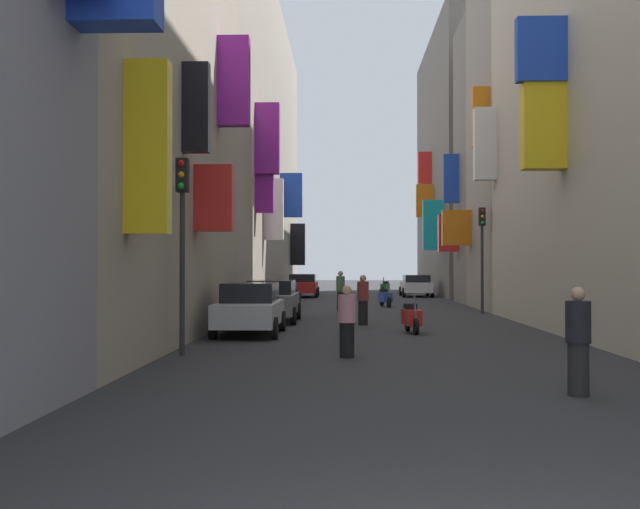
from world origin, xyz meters
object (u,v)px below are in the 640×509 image
object	(u,v)px
pedestrian_mid_street	(363,300)
traffic_light_far_corner	(182,221)
scooter_red	(411,317)
scooter_orange	(360,288)
scooter_blue	(385,297)
pedestrian_near_left	(347,322)
pedestrian_near_right	(340,291)
scooter_black	(293,298)
traffic_light_near_corner	(482,242)
scooter_green	(385,287)
parked_car_red	(303,285)
pedestrian_crossing	(578,342)
parked_car_silver	(250,308)
parked_car_white	(416,285)
parked_car_grey	(271,300)
scooter_white	(407,287)

from	to	relation	value
pedestrian_mid_street	traffic_light_far_corner	distance (m)	9.95
scooter_red	scooter_orange	world-z (taller)	same
scooter_blue	pedestrian_near_left	distance (m)	20.66
scooter_red	pedestrian_near_right	size ratio (longest dim) A/B	1.04
pedestrian_near_right	scooter_black	bearing A→B (deg)	131.28
pedestrian_near_left	traffic_light_near_corner	xyz separation A→B (m)	(5.63, 15.46, 2.20)
traffic_light_near_corner	traffic_light_far_corner	size ratio (longest dim) A/B	1.00
scooter_green	scooter_orange	distance (m)	2.63
parked_car_red	pedestrian_mid_street	world-z (taller)	pedestrian_mid_street
scooter_red	traffic_light_near_corner	distance (m)	10.36
scooter_green	scooter_orange	xyz separation A→B (m)	(-1.78, -1.93, 0.00)
scooter_green	pedestrian_crossing	xyz separation A→B (m)	(0.67, -43.08, 0.36)
parked_car_silver	pedestrian_crossing	size ratio (longest dim) A/B	2.44
scooter_red	traffic_light_near_corner	bearing A→B (deg)	68.31
scooter_blue	traffic_light_near_corner	distance (m)	6.81
scooter_black	scooter_blue	bearing A→B (deg)	11.06
pedestrian_near_left	pedestrian_near_right	distance (m)	17.17
pedestrian_crossing	traffic_light_near_corner	xyz separation A→B (m)	(2.13, 20.23, 2.14)
scooter_orange	pedestrian_near_left	bearing A→B (deg)	-91.64
parked_car_white	pedestrian_near_left	bearing A→B (deg)	-97.84
parked_car_white	scooter_green	distance (m)	5.96
parked_car_red	parked_car_white	bearing A→B (deg)	5.21
scooter_blue	scooter_green	world-z (taller)	same
parked_car_red	scooter_red	xyz separation A→B (m)	(4.59, -25.83, -0.30)
pedestrian_crossing	parked_car_grey	bearing A→B (deg)	111.85
parked_car_grey	pedestrian_near_left	xyz separation A→B (m)	(2.62, -10.49, -0.00)
scooter_red	pedestrian_crossing	bearing A→B (deg)	-81.71
scooter_black	pedestrian_mid_street	world-z (taller)	pedestrian_mid_street
parked_car_grey	scooter_green	distance (m)	28.35
scooter_red	scooter_orange	distance (m)	30.28
parked_car_red	scooter_orange	distance (m)	5.80
parked_car_silver	scooter_white	size ratio (longest dim) A/B	2.26
scooter_black	traffic_light_far_corner	bearing A→B (deg)	-93.47
pedestrian_near_left	scooter_blue	bearing A→B (deg)	84.72
pedestrian_mid_street	traffic_light_near_corner	xyz separation A→B (m)	(5.06, 6.35, 2.14)
parked_car_white	scooter_red	bearing A→B (deg)	-95.56
pedestrian_mid_street	parked_car_silver	bearing A→B (deg)	-131.85
parked_car_red	pedestrian_mid_street	size ratio (longest dim) A/B	2.55
pedestrian_crossing	traffic_light_near_corner	size ratio (longest dim) A/B	0.38
parked_car_grey	pedestrian_mid_street	distance (m)	3.47
pedestrian_mid_street	scooter_black	bearing A→B (deg)	105.92
scooter_green	scooter_black	world-z (taller)	same
parked_car_red	parked_car_grey	distance (m)	21.46
parked_car_red	scooter_black	size ratio (longest dim) A/B	2.16
traffic_light_far_corner	parked_car_grey	bearing A→B (deg)	84.28
pedestrian_crossing	pedestrian_near_left	xyz separation A→B (m)	(-3.50, 4.77, -0.06)
scooter_blue	pedestrian_near_right	xyz separation A→B (m)	(-2.13, -3.40, 0.41)
traffic_light_far_corner	pedestrian_near_left	bearing A→B (deg)	-5.26
traffic_light_far_corner	scooter_black	bearing A→B (deg)	86.53
parked_car_silver	parked_car_grey	distance (m)	5.10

